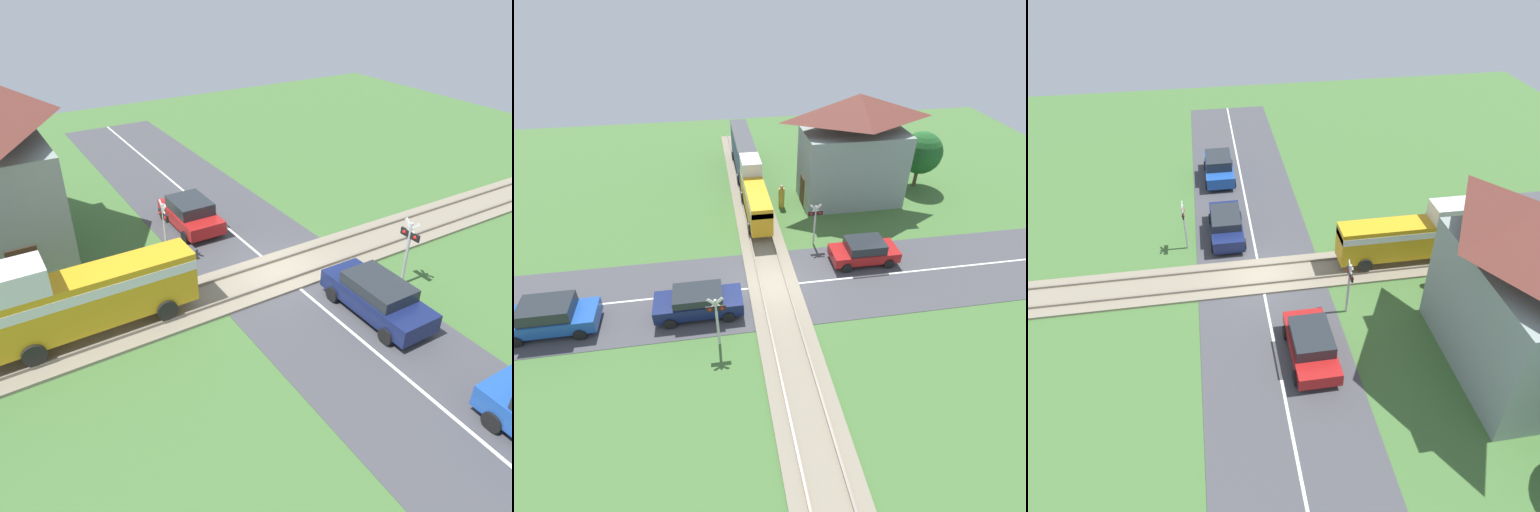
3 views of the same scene
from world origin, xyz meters
TOP-DOWN VIEW (x-y plane):
  - ground_plane at (0.00, 0.00)m, footprint 60.00×60.00m
  - road_surface at (0.00, 0.00)m, footprint 48.00×6.40m
  - track_bed at (0.00, 0.00)m, footprint 2.80×48.00m
  - train at (0.00, 11.83)m, footprint 1.58×15.21m
  - car_near_crossing at (-4.04, -1.44)m, footprint 4.37×1.90m
  - car_far_side at (5.64, 1.44)m, footprint 3.93×1.96m
  - car_behind_queue at (-11.05, -1.44)m, footprint 4.37×1.99m
  - crossing_signal_west_approach at (-3.18, -3.66)m, footprint 0.90×0.18m
  - crossing_signal_east_approach at (3.18, 3.66)m, footprint 0.90×0.18m
  - station_building at (7.18, 9.08)m, footprint 7.62×4.27m
  - pedestrian_by_station at (2.06, 8.77)m, footprint 0.43×0.43m
  - tree_by_station at (13.21, 10.52)m, footprint 3.18×3.18m

SIDE VIEW (x-z plane):
  - ground_plane at x=0.00m, z-range 0.00..0.00m
  - road_surface at x=0.00m, z-range 0.00..0.02m
  - track_bed at x=0.00m, z-range -0.05..0.19m
  - car_far_side at x=5.64m, z-range 0.04..1.49m
  - car_near_crossing at x=-4.04m, z-range 0.05..1.49m
  - pedestrian_by_station at x=2.06m, z-range -0.08..1.66m
  - car_behind_queue at x=-11.05m, z-range 0.02..1.67m
  - crossing_signal_west_approach at x=-3.18m, z-range 0.42..3.28m
  - crossing_signal_east_approach at x=3.18m, z-range 0.42..3.28m
  - train at x=0.00m, z-range 0.27..3.45m
  - tree_by_station at x=13.21m, z-range 0.56..4.88m
  - station_building at x=7.18m, z-range -0.09..7.56m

